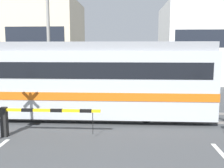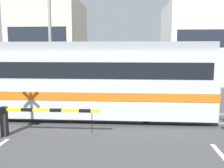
{
  "view_description": "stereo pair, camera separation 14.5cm",
  "coord_description": "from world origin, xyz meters",
  "px_view_note": "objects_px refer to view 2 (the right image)",
  "views": [
    {
      "loc": [
        0.58,
        -2.68,
        3.02
      ],
      "look_at": [
        0.0,
        7.42,
        1.6
      ],
      "focal_mm": 40.0,
      "sensor_mm": 36.0,
      "label": 1
    },
    {
      "loc": [
        0.72,
        -2.67,
        3.02
      ],
      "look_at": [
        0.0,
        7.42,
        1.6
      ],
      "focal_mm": 40.0,
      "sensor_mm": 36.0,
      "label": 2
    }
  ],
  "objects_px": {
    "commuter_train": "(46,77)",
    "crossing_barrier_far": "(166,90)",
    "crossing_barrier_near": "(28,116)",
    "pedestrian": "(99,81)"
  },
  "relations": [
    {
      "from": "crossing_barrier_far",
      "to": "pedestrian",
      "type": "relative_size",
      "value": 2.17
    },
    {
      "from": "crossing_barrier_far",
      "to": "crossing_barrier_near",
      "type": "bearing_deg",
      "value": -133.35
    },
    {
      "from": "crossing_barrier_near",
      "to": "crossing_barrier_far",
      "type": "xyz_separation_m",
      "value": [
        5.53,
        5.86,
        0.0
      ]
    },
    {
      "from": "crossing_barrier_far",
      "to": "pedestrian",
      "type": "bearing_deg",
      "value": 152.07
    },
    {
      "from": "crossing_barrier_near",
      "to": "pedestrian",
      "type": "height_order",
      "value": "pedestrian"
    },
    {
      "from": "commuter_train",
      "to": "crossing_barrier_far",
      "type": "relative_size",
      "value": 4.15
    },
    {
      "from": "crossing_barrier_near",
      "to": "crossing_barrier_far",
      "type": "height_order",
      "value": "same"
    },
    {
      "from": "commuter_train",
      "to": "pedestrian",
      "type": "bearing_deg",
      "value": 72.23
    },
    {
      "from": "pedestrian",
      "to": "crossing_barrier_far",
      "type": "bearing_deg",
      "value": -27.93
    },
    {
      "from": "commuter_train",
      "to": "pedestrian",
      "type": "height_order",
      "value": "commuter_train"
    }
  ]
}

